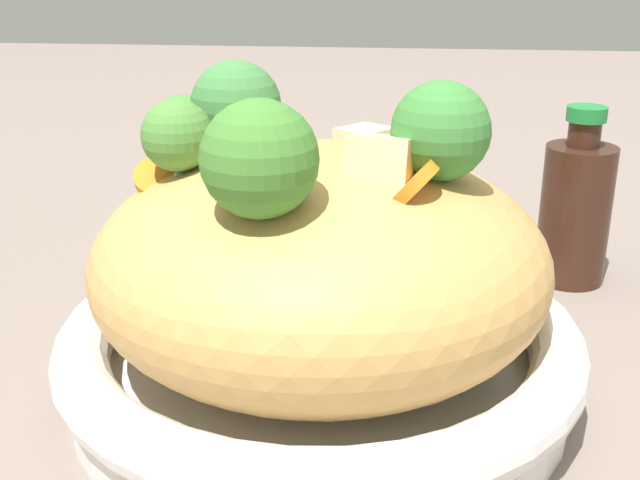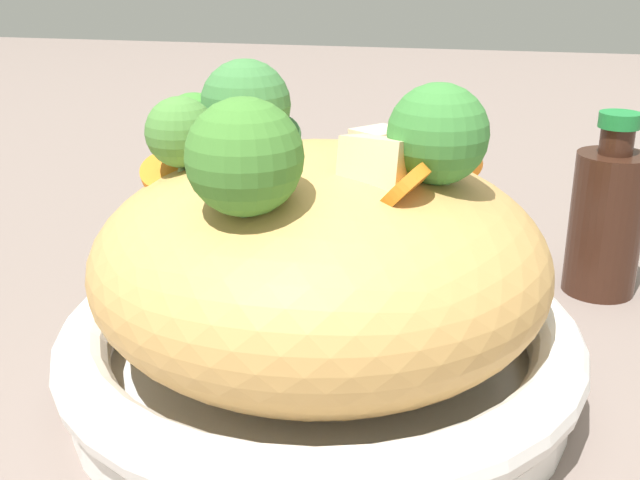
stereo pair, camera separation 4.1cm
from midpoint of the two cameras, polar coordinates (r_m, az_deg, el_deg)
The scene contains 9 objects.
ground_plane at distance 0.45m, azimuth -2.66°, elevation -10.68°, with size 3.00×3.00×0.00m, color gray.
serving_bowl at distance 0.44m, azimuth -2.71°, elevation -7.94°, with size 0.28×0.28×0.05m.
noodle_heap at distance 0.42m, azimuth -2.83°, elevation -1.56°, with size 0.24×0.24×0.12m.
broccoli_florets at distance 0.39m, azimuth -6.36°, elevation 7.60°, with size 0.17×0.19×0.07m.
carrot_coins at distance 0.41m, azimuth -0.12°, elevation 4.71°, with size 0.14×0.18×0.04m.
zucchini_slices at distance 0.42m, azimuth -3.96°, elevation 6.47°, with size 0.11×0.12×0.03m.
chicken_chunks at distance 0.42m, azimuth 1.12°, elevation 6.32°, with size 0.15×0.05×0.04m.
soy_sauce_bottle at distance 0.59m, azimuth 16.00°, elevation 2.10°, with size 0.05×0.05×0.13m.
chopsticks_pair at distance 0.72m, azimuth -9.16°, elevation 1.78°, with size 0.17×0.17×0.01m.
Camera 1 is at (-0.38, -0.04, 0.24)m, focal length 44.53 mm.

